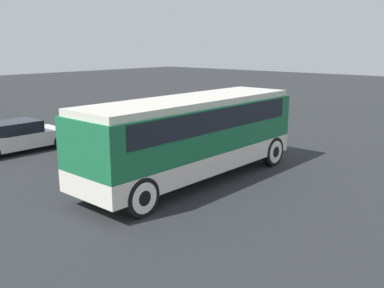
{
  "coord_description": "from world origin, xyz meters",
  "views": [
    {
      "loc": [
        -11.16,
        -9.85,
        4.81
      ],
      "look_at": [
        0.0,
        0.0,
        1.36
      ],
      "focal_mm": 40.0,
      "sensor_mm": 36.0,
      "label": 1
    }
  ],
  "objects_px": {
    "parked_car_mid": "(118,121)",
    "parked_car_far": "(113,139)",
    "tour_bus": "(194,131)",
    "parked_car_near": "(17,136)"
  },
  "relations": [
    {
      "from": "tour_bus",
      "to": "parked_car_far",
      "type": "xyz_separation_m",
      "value": [
        0.48,
        5.24,
        -1.14
      ]
    },
    {
      "from": "parked_car_mid",
      "to": "parked_car_near",
      "type": "bearing_deg",
      "value": 179.37
    },
    {
      "from": "parked_car_near",
      "to": "parked_car_mid",
      "type": "height_order",
      "value": "parked_car_near"
    },
    {
      "from": "parked_car_near",
      "to": "parked_car_mid",
      "type": "bearing_deg",
      "value": -0.63
    },
    {
      "from": "tour_bus",
      "to": "parked_car_near",
      "type": "distance_m",
      "value": 9.24
    },
    {
      "from": "parked_car_mid",
      "to": "parked_car_far",
      "type": "height_order",
      "value": "parked_car_far"
    },
    {
      "from": "tour_bus",
      "to": "parked_car_far",
      "type": "distance_m",
      "value": 5.38
    },
    {
      "from": "tour_bus",
      "to": "parked_car_far",
      "type": "relative_size",
      "value": 2.09
    },
    {
      "from": "tour_bus",
      "to": "parked_car_near",
      "type": "height_order",
      "value": "tour_bus"
    },
    {
      "from": "tour_bus",
      "to": "parked_car_mid",
      "type": "xyz_separation_m",
      "value": [
        3.65,
        8.84,
        -1.16
      ]
    }
  ]
}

